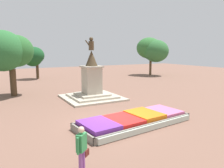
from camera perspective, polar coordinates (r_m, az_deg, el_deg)
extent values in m
plane|color=brown|center=(12.58, -0.82, -10.30)|extent=(84.89, 84.89, 0.00)
cube|color=#38281C|center=(12.48, 5.78, -9.71)|extent=(6.60, 2.90, 0.32)
cube|color=gray|center=(11.66, 9.61, -11.05)|extent=(6.58, 0.77, 0.36)
cube|color=gray|center=(13.35, 2.46, -8.34)|extent=(6.58, 0.77, 0.36)
cube|color=gray|center=(10.77, -7.85, -12.71)|extent=(0.35, 2.46, 0.36)
cube|color=gray|center=(14.71, 15.55, -7.04)|extent=(0.35, 2.46, 0.36)
cube|color=#72339E|center=(11.10, -3.54, -10.60)|extent=(1.75, 2.21, 0.21)
cube|color=red|center=(11.94, 2.92, -9.27)|extent=(1.75, 2.21, 0.18)
cube|color=orange|center=(12.89, 8.45, -7.85)|extent=(1.75, 2.21, 0.23)
cube|color=#D86699|center=(13.97, 13.13, -6.82)|extent=(1.75, 2.21, 0.17)
cube|color=#B2BCAD|center=(11.62, 9.79, -11.14)|extent=(6.26, 0.83, 0.29)
cube|color=#B4AA95|center=(18.91, -5.24, -3.56)|extent=(4.69, 4.69, 0.15)
cube|color=#B0A692|center=(18.88, -5.24, -3.11)|extent=(3.59, 3.59, 0.15)
cube|color=#B4AA96|center=(18.85, -5.25, -2.66)|extent=(2.49, 2.49, 0.15)
cube|color=#B0A691|center=(18.82, -5.26, -2.20)|extent=(1.40, 1.40, 0.15)
cube|color=#B2A893|center=(18.64, -5.31, 1.17)|extent=(1.37, 1.37, 2.08)
cube|color=#B2A893|center=(18.52, -5.35, 4.54)|extent=(1.61, 1.61, 0.12)
cone|color=#473823|center=(18.48, -5.39, 6.74)|extent=(1.03, 1.03, 1.30)
cylinder|color=#473823|center=(18.48, -5.43, 9.93)|extent=(0.44, 0.44, 0.76)
sphere|color=#473823|center=(18.49, -5.46, 11.61)|extent=(0.33, 0.33, 0.33)
cylinder|color=#473823|center=(18.42, -6.28, 10.39)|extent=(0.50, 0.19, 0.64)
cylinder|color=#8C4C99|center=(7.72, -8.21, -19.93)|extent=(0.13, 0.13, 0.83)
cylinder|color=#8C4C99|center=(7.86, -7.54, -19.36)|extent=(0.13, 0.13, 0.83)
cube|color=#338C4C|center=(7.48, -7.99, -14.85)|extent=(0.43, 0.41, 0.59)
cylinder|color=#338C4C|center=(7.30, -8.91, -15.74)|extent=(0.09, 0.09, 0.56)
cylinder|color=#338C4C|center=(7.69, -7.10, -14.40)|extent=(0.09, 0.09, 0.56)
sphere|color=beige|center=(7.32, -8.06, -11.75)|extent=(0.22, 0.22, 0.22)
cube|color=#591E19|center=(7.93, -6.83, -17.39)|extent=(0.29, 0.27, 0.22)
cylinder|color=#4C3823|center=(21.68, -24.38, 0.36)|extent=(0.55, 0.55, 2.45)
ellipsoid|color=#2C6B34|center=(21.22, -26.69, 7.75)|extent=(3.64, 3.69, 3.54)
ellipsoid|color=#2D692F|center=(21.54, -23.76, 7.91)|extent=(3.03, 2.70, 2.86)
cylinder|color=#4C3823|center=(33.63, -18.88, 3.05)|extent=(0.40, 0.40, 2.02)
ellipsoid|color=#194D24|center=(33.07, -19.76, 7.04)|extent=(2.91, 3.06, 2.44)
ellipsoid|color=#1A4F20|center=(33.14, -20.01, 6.44)|extent=(2.62, 2.55, 2.41)
cylinder|color=brown|center=(36.82, 10.00, 4.27)|extent=(0.38, 0.38, 2.56)
ellipsoid|color=#2D6A32|center=(36.66, 10.69, 8.60)|extent=(3.98, 4.30, 3.11)
ellipsoid|color=#316B32|center=(37.00, 9.62, 9.25)|extent=(4.11, 3.98, 3.44)
ellipsoid|color=#306834|center=(36.34, 11.43, 8.44)|extent=(4.02, 4.05, 3.58)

